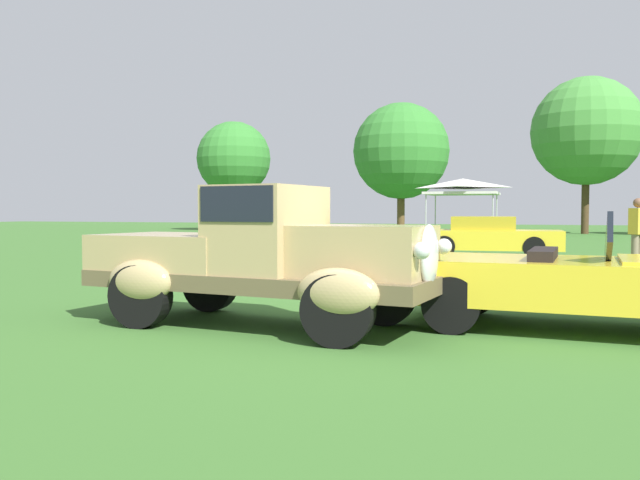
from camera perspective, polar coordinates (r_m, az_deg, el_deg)
name	(u,v)px	position (r m, az deg, el deg)	size (l,w,h in m)	color
ground_plane	(317,323)	(8.23, -0.26, -7.26)	(120.00, 120.00, 0.00)	#386628
feature_pickup_truck	(262,255)	(7.97, -5.08, -1.31)	(4.54, 2.23, 1.70)	brown
neighbor_convertible	(594,282)	(8.25, 22.77, -3.37)	(4.69, 2.03, 1.40)	yellow
show_car_orange	(288,235)	(21.65, -2.82, 0.45)	(4.60, 2.40, 1.22)	orange
show_car_yellow	(488,236)	(20.91, 14.40, 0.30)	(4.40, 1.92, 1.22)	yellow
spectator_near_truck	(638,232)	(16.71, 25.92, 0.64)	(0.43, 0.46, 1.69)	#7F7056
spectator_between_cars	(225,237)	(12.37, -8.23, 0.28)	(0.45, 0.35, 1.69)	#9E998E
canopy_tent_left_field	(463,186)	(27.53, 12.31, 4.65)	(2.87, 2.87, 2.71)	#B7B7BC
treeline_far_left	(234,159)	(46.41, -7.51, 7.03)	(5.14, 5.14, 7.60)	#47331E
treeline_mid_left	(401,151)	(38.52, 7.08, 7.68)	(5.56, 5.56, 7.62)	brown
treeline_center	(587,131)	(42.56, 22.19, 8.75)	(6.44, 6.44, 9.34)	#47331E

